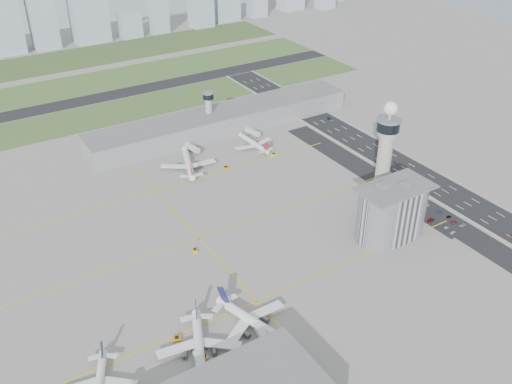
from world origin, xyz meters
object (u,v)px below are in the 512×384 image
car_lot_6 (462,225)px  jet_bridge_near_1 (206,380)px  car_lot_2 (431,220)px  car_lot_7 (454,222)px  control_tower (385,149)px  tug_0 (205,357)px  tug_5 (274,154)px  car_lot_4 (416,210)px  airplane_far_a (188,159)px  jet_bridge_far_0 (187,146)px  car_lot_9 (439,212)px  car_hw_2 (330,118)px  airplane_far_b (253,140)px  car_lot_1 (447,227)px  admin_building (392,211)px  jet_bridge_near_2 (269,350)px  car_lot_3 (422,214)px  car_hw_1 (395,162)px  airplane_near_a (98,383)px  secondary_tower (209,109)px  car_lot_10 (426,205)px  tug_4 (226,168)px  car_lot_0 (453,232)px  tug_2 (221,300)px  airplane_near_b (199,344)px  car_lot_5 (405,204)px  car_hw_4 (273,98)px  car_lot_8 (449,217)px  tug_1 (177,339)px  car_lot_11 (418,199)px  jet_bridge_far_1 (247,131)px

car_lot_6 → jet_bridge_near_1: bearing=93.2°
car_lot_2 → car_lot_7: (9.65, -8.69, -0.04)m
control_tower → tug_0: control_tower is taller
tug_5 → car_lot_4: 109.67m
airplane_far_a → jet_bridge_far_0: (10.65, 24.07, -3.34)m
car_lot_9 → tug_5: bearing=27.8°
car_hw_2 → car_lot_9: bearing=-99.8°
airplane_far_b → car_lot_1: 151.52m
admin_building → car_lot_7: admin_building is taller
jet_bridge_near_1 → airplane_far_b: bearing=-26.6°
airplane_far_a → jet_bridge_near_2: bearing=-175.7°
jet_bridge_near_2 → jet_bridge_far_0: bearing=-5.9°
admin_building → car_lot_3: bearing=8.0°
tug_5 → car_hw_1: tug_5 is taller
airplane_far_b → car_lot_7: (46.86, -144.80, -4.52)m
airplane_near_a → secondary_tower: bearing=166.5°
car_lot_10 → airplane_far_a: bearing=45.7°
car_lot_2 → car_hw_2: size_ratio=0.98×
tug_4 → car_lot_1: size_ratio=1.09×
car_lot_10 → car_lot_4: bearing=101.9°
tug_4 → car_lot_0: size_ratio=0.93×
airplane_far_b → tug_2: bearing=140.6°
airplane_near_b → jet_bridge_near_1: 16.92m
airplane_near_b → tug_4: size_ratio=12.13×
airplane_near_a → car_lot_5: airplane_near_a is taller
admin_building → car_lot_6: size_ratio=8.86×
airplane_far_b → car_hw_4: size_ratio=10.18×
airplane_near_b → car_lot_8: size_ratio=13.21×
car_lot_6 → control_tower: bearing=20.7°
airplane_near_a → car_lot_1: (204.94, 6.51, -4.49)m
car_lot_0 → car_lot_7: 10.90m
jet_bridge_far_0 → car_lot_2: 176.22m
airplane_far_a → tug_0: (-68.68, -156.36, -5.38)m
tug_2 → car_lot_7: 147.16m
tug_1 → car_lot_11: tug_1 is taller
admin_building → tug_2: 107.70m
jet_bridge_far_1 → car_lot_9: jet_bridge_far_1 is taller
airplane_near_a → car_hw_2: bearing=148.4°
control_tower → car_hw_2: control_tower is taller
airplane_near_a → car_lot_4: airplane_near_a is taller
tug_4 → tug_1: bearing=-125.2°
jet_bridge_far_1 → car_lot_4: (30.63, -145.05, -2.27)m
airplane_near_b → car_lot_11: (171.28, 40.67, -5.43)m
secondary_tower → admin_building: (21.99, -172.00, -3.50)m
jet_bridge_near_1 → jet_bridge_far_0: size_ratio=1.00×
admin_building → tug_0: admin_building is taller
jet_bridge_near_2 → car_lot_6: bearing=-71.2°
car_lot_7 → car_hw_4: bearing=-1.7°
tug_4 → car_lot_2: size_ratio=0.77×
airplane_near_a → jet_bridge_far_0: 212.61m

